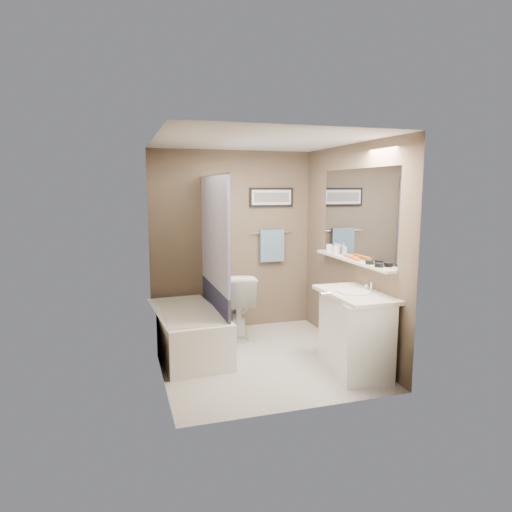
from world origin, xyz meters
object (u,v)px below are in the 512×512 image
object	(u,v)px
hair_brush_front	(355,258)
glass_jar	(329,248)
soap_bottle	(335,248)
candle_bowl_far	(370,262)
candle_bowl_near	(379,265)
vanity	(355,333)
bathtub	(187,332)
toilet	(235,304)
hair_brush_back	(350,257)

from	to	relation	value
hair_brush_front	glass_jar	distance (m)	0.64
soap_bottle	glass_jar	bearing A→B (deg)	90.00
candle_bowl_far	candle_bowl_near	bearing A→B (deg)	-90.00
candle_bowl_near	vanity	bearing A→B (deg)	148.34
glass_jar	soap_bottle	size ratio (longest dim) A/B	0.74
candle_bowl_near	hair_brush_front	world-z (taller)	hair_brush_front
candle_bowl_near	glass_jar	bearing A→B (deg)	90.00
vanity	hair_brush_front	world-z (taller)	hair_brush_front
hair_brush_front	soap_bottle	distance (m)	0.49
vanity	glass_jar	world-z (taller)	glass_jar
candle_bowl_near	soap_bottle	distance (m)	0.97
bathtub	vanity	size ratio (longest dim) A/B	1.67
hair_brush_front	soap_bottle	bearing A→B (deg)	90.00
hair_brush_front	glass_jar	world-z (taller)	glass_jar
toilet	candle_bowl_far	world-z (taller)	candle_bowl_far
toilet	candle_bowl_near	bearing A→B (deg)	131.97
bathtub	hair_brush_front	xyz separation A→B (m)	(1.79, -0.66, 0.89)
candle_bowl_far	hair_brush_front	distance (m)	0.30
candle_bowl_far	toilet	bearing A→B (deg)	127.23
soap_bottle	toilet	bearing A→B (deg)	149.49
candle_bowl_far	glass_jar	size ratio (longest dim) A/B	0.90
candle_bowl_near	glass_jar	size ratio (longest dim) A/B	0.90
vanity	hair_brush_front	size ratio (longest dim) A/B	4.09
hair_brush_back	glass_jar	distance (m)	0.53
candle_bowl_far	bathtub	bearing A→B (deg)	151.59
hair_brush_front	soap_bottle	xyz separation A→B (m)	(0.00, 0.49, 0.05)
glass_jar	toilet	bearing A→B (deg)	156.00
toilet	glass_jar	world-z (taller)	glass_jar
toilet	candle_bowl_far	xyz separation A→B (m)	(1.09, -1.43, 0.72)
hair_brush_back	vanity	bearing A→B (deg)	-110.91
candle_bowl_near	candle_bowl_far	distance (m)	0.18
candle_bowl_far	hair_brush_back	xyz separation A→B (m)	(0.00, 0.42, 0.00)
toilet	vanity	world-z (taller)	toilet
candle_bowl_near	hair_brush_back	world-z (taller)	hair_brush_back
toilet	vanity	bearing A→B (deg)	129.04
toilet	candle_bowl_far	bearing A→B (deg)	135.20
bathtub	glass_jar	world-z (taller)	glass_jar
bathtub	vanity	world-z (taller)	vanity
vanity	hair_brush_back	xyz separation A→B (m)	(0.19, 0.48, 0.74)
glass_jar	soap_bottle	world-z (taller)	soap_bottle
vanity	soap_bottle	xyz separation A→B (m)	(0.19, 0.86, 0.78)
toilet	candle_bowl_far	distance (m)	1.94
toilet	vanity	size ratio (longest dim) A/B	0.93
glass_jar	soap_bottle	bearing A→B (deg)	-90.00
vanity	hair_brush_back	size ratio (longest dim) A/B	4.09
toilet	candle_bowl_far	size ratio (longest dim) A/B	9.28
hair_brush_back	glass_jar	world-z (taller)	glass_jar
candle_bowl_near	bathtub	bearing A→B (deg)	147.29
toilet	glass_jar	distance (m)	1.41
vanity	candle_bowl_near	distance (m)	0.77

